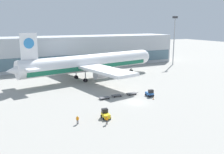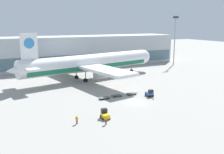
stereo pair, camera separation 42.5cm
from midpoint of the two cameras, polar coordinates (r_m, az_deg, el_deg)
The scene contains 12 objects.
ground_plane at distance 64.22m, azimuth 5.78°, elevation -5.86°, with size 400.00×400.00×0.00m, color #9E9B93.
terminal_building at distance 121.21m, azimuth -6.31°, elevation 6.01°, with size 90.00×18.20×14.00m.
light_mast at distance 124.84m, azimuth 14.26°, elevation 8.85°, with size 2.80×0.50×23.16m.
airplane_main at distance 89.69m, azimuth -5.20°, elevation 3.15°, with size 57.50×48.64×17.00m.
baggage_tug_foreground at distance 53.60m, azimuth -1.42°, elevation -8.52°, with size 1.85×2.58×2.00m.
baggage_tug_mid at distance 69.89m, azimuth 8.79°, elevation -3.70°, with size 1.65×2.47×2.00m.
baggage_dolly_lead at distance 66.81m, azimuth -1.59°, elevation -4.74°, with size 3.71×1.53×0.48m.
baggage_dolly_second at distance 68.99m, azimuth 1.23°, elevation -4.19°, with size 3.71×1.53×0.48m.
baggage_dolly_third at distance 70.97m, azimuth 4.66°, elevation -3.76°, with size 3.71×1.53×0.48m.
ground_crew_near at distance 50.46m, azimuth -1.14°, elevation -9.60°, with size 0.50×0.38×1.83m.
ground_crew_far at distance 51.12m, azimuth -7.82°, elevation -9.52°, with size 0.53×0.34×1.72m.
traffic_cone_near at distance 67.43m, azimuth 9.57°, elevation -4.85°, with size 0.40×0.40×0.56m.
Camera 2 is at (-32.16, -51.91, 19.78)m, focal length 40.00 mm.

